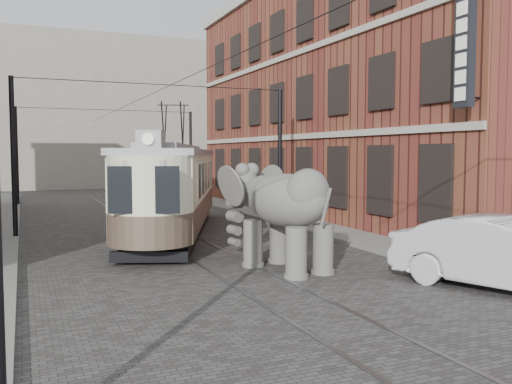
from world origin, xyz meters
name	(u,v)px	position (x,y,z in m)	size (l,w,h in m)	color
ground	(211,257)	(0.00, 0.00, 0.00)	(120.00, 120.00, 0.00)	#484542
tram_rails	(211,256)	(0.00, 0.00, 0.01)	(1.54, 80.00, 0.02)	slate
sidewalk_right	(374,242)	(6.00, 0.00, 0.07)	(2.00, 60.00, 0.15)	slate
brick_building	(355,100)	(11.00, 9.00, 6.00)	(8.00, 26.00, 12.00)	maroon
distant_block	(80,114)	(0.00, 40.00, 7.00)	(28.00, 10.00, 14.00)	gray
catenary	(165,158)	(-0.20, 5.00, 3.00)	(11.00, 30.20, 6.00)	black
tram	(174,169)	(0.22, 5.33, 2.57)	(2.67, 12.96, 5.14)	beige
elephant	(287,217)	(1.30, -2.64, 1.47)	(2.64, 4.80, 2.94)	#63605B
parked_car	(506,254)	(4.96, -6.67, 0.85)	(1.82, 5.17, 1.70)	silver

